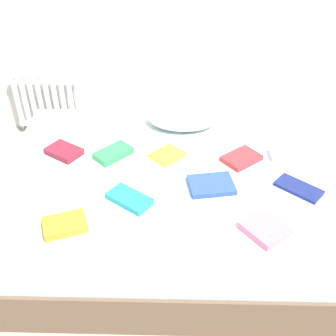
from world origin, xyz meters
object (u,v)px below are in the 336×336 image
(pillow, at_px, (183,117))
(textbook_maroon, at_px, (64,151))
(textbook_navy, at_px, (299,188))
(textbook_white, at_px, (289,154))
(textbook_red, at_px, (241,158))
(textbook_orange, at_px, (65,225))
(textbook_blue, at_px, (211,185))
(textbook_pink, at_px, (265,229))
(textbook_yellow, at_px, (168,155))
(radiator, at_px, (48,100))
(textbook_green, at_px, (113,153))
(bed, at_px, (168,203))
(textbook_teal, at_px, (130,199))

(pillow, distance_m, textbook_maroon, 0.83)
(textbook_maroon, distance_m, textbook_navy, 1.41)
(textbook_white, distance_m, textbook_red, 0.30)
(textbook_orange, distance_m, textbook_navy, 1.26)
(textbook_blue, relative_size, textbook_pink, 1.23)
(textbook_white, distance_m, textbook_yellow, 0.75)
(radiator, bearing_deg, textbook_green, -55.78)
(pillow, height_order, textbook_pink, pillow)
(textbook_green, height_order, textbook_orange, same)
(pillow, height_order, textbook_yellow, pillow)
(bed, relative_size, textbook_navy, 8.03)
(textbook_white, distance_m, textbook_orange, 1.39)
(pillow, bearing_deg, radiator, 149.97)
(bed, distance_m, textbook_navy, 0.79)
(textbook_orange, xyz_separation_m, textbook_red, (0.94, 0.60, -0.01))
(textbook_blue, relative_size, textbook_maroon, 1.18)
(bed, distance_m, radiator, 1.60)
(radiator, relative_size, textbook_blue, 2.33)
(textbook_yellow, bearing_deg, textbook_green, 135.16)
(textbook_orange, bearing_deg, textbook_blue, 3.77)
(textbook_pink, bearing_deg, textbook_blue, 177.40)
(textbook_green, bearing_deg, textbook_pink, -82.76)
(textbook_red, bearing_deg, textbook_orange, 173.47)
(textbook_teal, distance_m, textbook_orange, 0.36)
(textbook_orange, height_order, textbook_yellow, textbook_orange)
(textbook_blue, bearing_deg, textbook_orange, -165.34)
(bed, height_order, textbook_teal, textbook_teal)
(textbook_white, bearing_deg, textbook_navy, -95.47)
(radiator, height_order, textbook_red, radiator)
(textbook_blue, xyz_separation_m, textbook_navy, (0.48, -0.01, -0.01))
(textbook_blue, distance_m, textbook_navy, 0.48)
(textbook_pink, relative_size, textbook_navy, 0.80)
(textbook_maroon, relative_size, textbook_yellow, 1.12)
(textbook_navy, xyz_separation_m, textbook_yellow, (-0.73, 0.30, 0.00))
(textbook_teal, height_order, textbook_orange, textbook_orange)
(textbook_green, bearing_deg, textbook_white, -44.45)
(textbook_pink, bearing_deg, textbook_yellow, -179.80)
(pillow, distance_m, textbook_navy, 0.94)
(textbook_red, bearing_deg, textbook_yellow, 137.58)
(textbook_pink, distance_m, textbook_navy, 0.41)
(textbook_white, relative_size, textbook_red, 1.02)
(textbook_teal, height_order, textbook_yellow, textbook_teal)
(pillow, xyz_separation_m, textbook_green, (-0.43, -0.40, -0.04))
(textbook_green, bearing_deg, bed, -67.77)
(textbook_pink, distance_m, textbook_yellow, 0.80)
(radiator, bearing_deg, textbook_maroon, -68.49)
(bed, distance_m, textbook_green, 0.46)
(pillow, distance_m, textbook_blue, 0.70)
(textbook_maroon, xyz_separation_m, textbook_yellow, (0.64, -0.01, -0.01))
(textbook_teal, xyz_separation_m, textbook_green, (-0.14, 0.42, 0.00))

